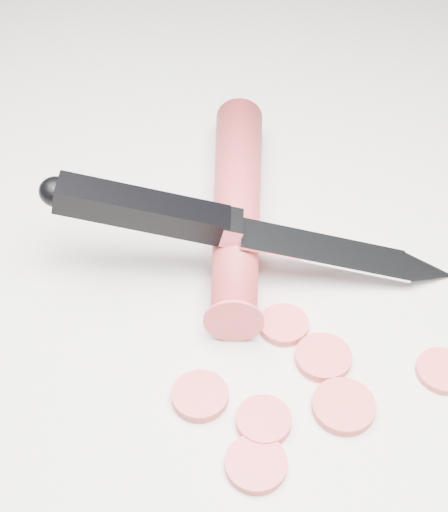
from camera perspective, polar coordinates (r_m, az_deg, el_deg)
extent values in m
plane|color=silver|center=(0.48, 3.63, -6.48)|extent=(2.40, 2.40, 0.00)
cylinder|color=red|center=(0.54, 1.04, 4.14)|extent=(0.09, 0.23, 0.04)
cylinder|color=#E34548|center=(0.44, 3.18, -13.03)|extent=(0.03, 0.03, 0.01)
cylinder|color=#E34548|center=(0.45, 9.53, -11.77)|extent=(0.04, 0.04, 0.01)
cylinder|color=#E34548|center=(0.49, 4.81, -5.52)|extent=(0.03, 0.03, 0.01)
cylinder|color=#E34548|center=(0.47, 7.94, -8.05)|extent=(0.04, 0.04, 0.01)
cylinder|color=#E34548|center=(0.48, 17.13, -8.77)|extent=(0.03, 0.03, 0.01)
cylinder|color=#E34548|center=(0.45, -1.93, -11.12)|extent=(0.04, 0.04, 0.01)
cylinder|color=#E34548|center=(0.43, 2.58, -16.29)|extent=(0.04, 0.04, 0.01)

